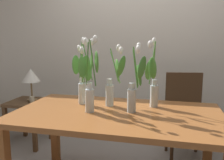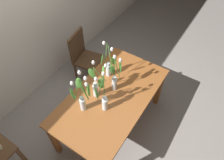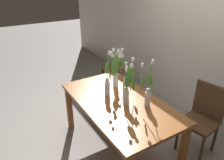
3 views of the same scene
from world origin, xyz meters
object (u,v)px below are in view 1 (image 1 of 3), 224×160
(dining_table, at_px, (117,123))
(dining_chair, at_px, (185,110))
(pillar_candle, at_px, (32,100))
(tulip_vase_1, at_px, (90,86))
(tulip_vase_3, at_px, (134,89))
(tulip_vase_2, at_px, (153,85))
(tulip_vase_4, at_px, (84,77))
(tulip_vase_0, at_px, (113,85))
(table_lamp, at_px, (31,76))
(side_table, at_px, (28,110))

(dining_table, relative_size, dining_chair, 1.72)
(dining_table, height_order, pillar_candle, dining_table)
(tulip_vase_1, bearing_deg, tulip_vase_3, 9.43)
(dining_chair, distance_m, pillar_candle, 1.77)
(tulip_vase_1, bearing_deg, dining_chair, 50.69)
(tulip_vase_2, bearing_deg, tulip_vase_3, -124.82)
(tulip_vase_1, bearing_deg, tulip_vase_4, 122.05)
(tulip_vase_0, xyz_separation_m, tulip_vase_1, (-0.14, -0.19, 0.02))
(pillar_candle, bearing_deg, dining_table, -31.02)
(tulip_vase_0, height_order, tulip_vase_3, tulip_vase_3)
(dining_table, relative_size, tulip_vase_3, 3.00)
(tulip_vase_1, bearing_deg, tulip_vase_2, 27.32)
(pillar_candle, bearing_deg, tulip_vase_2, -19.25)
(dining_table, height_order, tulip_vase_1, tulip_vase_1)
(tulip_vase_1, distance_m, table_lamp, 1.33)
(tulip_vase_0, height_order, table_lamp, tulip_vase_0)
(tulip_vase_1, xyz_separation_m, side_table, (-1.09, 0.81, -0.51))
(dining_table, bearing_deg, tulip_vase_0, 114.42)
(tulip_vase_0, distance_m, tulip_vase_1, 0.24)
(tulip_vase_2, bearing_deg, tulip_vase_4, -175.41)
(dining_table, distance_m, tulip_vase_4, 0.49)
(tulip_vase_2, xyz_separation_m, pillar_candle, (-1.46, 0.51, -0.34))
(side_table, bearing_deg, tulip_vase_4, -32.57)
(tulip_vase_3, distance_m, table_lamp, 1.58)
(tulip_vase_3, height_order, table_lamp, tulip_vase_3)
(tulip_vase_2, height_order, tulip_vase_3, tulip_vase_2)
(tulip_vase_2, distance_m, table_lamp, 1.62)
(dining_table, xyz_separation_m, side_table, (-1.30, 0.78, -0.22))
(tulip_vase_1, distance_m, tulip_vase_2, 0.53)
(tulip_vase_2, bearing_deg, dining_chair, 66.56)
(dining_table, bearing_deg, tulip_vase_2, 39.51)
(tulip_vase_3, relative_size, pillar_candle, 7.12)
(tulip_vase_4, xyz_separation_m, side_table, (-0.96, 0.62, -0.54))
(tulip_vase_0, relative_size, tulip_vase_2, 0.91)
(tulip_vase_0, distance_m, tulip_vase_4, 0.26)
(tulip_vase_0, bearing_deg, side_table, 153.18)
(tulip_vase_0, bearing_deg, tulip_vase_4, 179.45)
(tulip_vase_1, relative_size, tulip_vase_2, 1.03)
(tulip_vase_4, xyz_separation_m, table_lamp, (-0.91, 0.64, -0.12))
(tulip_vase_3, distance_m, dining_chair, 1.06)
(side_table, bearing_deg, tulip_vase_0, -26.82)
(tulip_vase_0, distance_m, side_table, 1.45)
(table_lamp, bearing_deg, tulip_vase_4, -34.79)
(side_table, xyz_separation_m, table_lamp, (0.05, 0.02, 0.42))
(pillar_candle, bearing_deg, side_table, 148.54)
(table_lamp, bearing_deg, tulip_vase_0, -28.53)
(table_lamp, bearing_deg, dining_table, -32.69)
(side_table, bearing_deg, tulip_vase_3, -27.89)
(tulip_vase_1, relative_size, dining_chair, 0.63)
(dining_table, xyz_separation_m, tulip_vase_3, (0.13, 0.03, 0.27))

